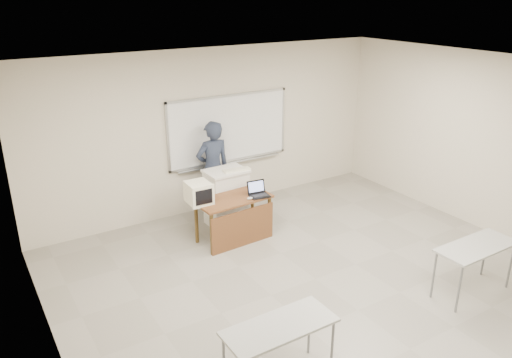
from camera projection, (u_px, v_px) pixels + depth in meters
floor at (358, 311)px, 6.53m from camera, size 7.00×8.00×0.01m
whiteboard at (229, 130)px, 9.30m from camera, size 2.48×0.10×1.31m
student_desks at (452, 323)px, 5.22m from camera, size 4.40×2.20×0.73m
instructor_desk at (236, 214)px, 8.13m from camera, size 1.24×0.62×0.75m
podium at (226, 197)px, 8.79m from camera, size 0.72×0.52×1.01m
crt_monitor at (199, 193)px, 7.89m from camera, size 0.37×0.42×0.35m
laptop at (258, 192)px, 8.20m from camera, size 0.31×0.29×0.23m
mouse at (250, 198)px, 8.06m from camera, size 0.12×0.10×0.04m
keyboard at (237, 170)px, 8.58m from camera, size 0.49×0.21×0.03m
presenter at (213, 168)px, 9.05m from camera, size 0.65×0.44×1.77m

